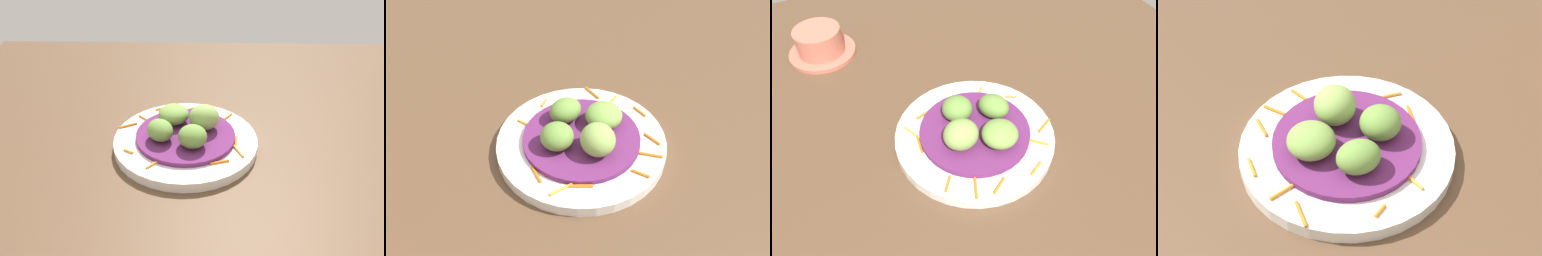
# 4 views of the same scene
# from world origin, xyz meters

# --- Properties ---
(table_surface) EXTENTS (1.10, 1.10, 0.02)m
(table_surface) POSITION_xyz_m (0.00, 0.00, 0.01)
(table_surface) COLOR brown
(table_surface) RESTS_ON ground
(main_plate) EXTENTS (0.25, 0.25, 0.02)m
(main_plate) POSITION_xyz_m (-0.03, -0.00, 0.03)
(main_plate) COLOR white
(main_plate) RESTS_ON table_surface
(cabbage_bed) EXTENTS (0.17, 0.17, 0.01)m
(cabbage_bed) POSITION_xyz_m (-0.03, -0.00, 0.04)
(cabbage_bed) COLOR #60235B
(cabbage_bed) RESTS_ON main_plate
(carrot_garnish) EXTENTS (0.20, 0.22, 0.00)m
(carrot_garnish) POSITION_xyz_m (-0.05, 0.00, 0.04)
(carrot_garnish) COLOR orange
(carrot_garnish) RESTS_ON main_plate
(guac_scoop_left) EXTENTS (0.07, 0.07, 0.04)m
(guac_scoop_left) POSITION_xyz_m (0.01, 0.01, 0.06)
(guac_scoop_left) COLOR olive
(guac_scoop_left) RESTS_ON cabbage_bed
(guac_scoop_center) EXTENTS (0.06, 0.06, 0.04)m
(guac_scoop_center) POSITION_xyz_m (-0.04, 0.03, 0.07)
(guac_scoop_center) COLOR #84A851
(guac_scoop_center) RESTS_ON cabbage_bed
(guac_scoop_right) EXTENTS (0.08, 0.08, 0.03)m
(guac_scoop_right) POSITION_xyz_m (-0.06, -0.02, 0.06)
(guac_scoop_right) COLOR #759E47
(guac_scoop_right) RESTS_ON cabbage_bed
(guac_scoop_back) EXTENTS (0.06, 0.06, 0.03)m
(guac_scoop_back) POSITION_xyz_m (-0.01, -0.04, 0.06)
(guac_scoop_back) COLOR olive
(guac_scoop_back) RESTS_ON cabbage_bed
(terracotta_bowl) EXTENTS (0.13, 0.13, 0.06)m
(terracotta_bowl) POSITION_xyz_m (0.30, 0.17, 0.04)
(terracotta_bowl) COLOR #C66B56
(terracotta_bowl) RESTS_ON table_surface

